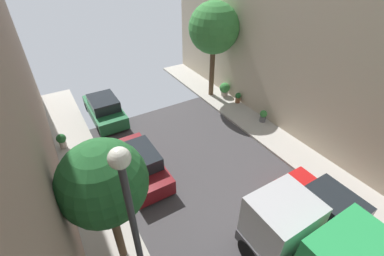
{
  "coord_description": "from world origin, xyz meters",
  "views": [
    {
      "loc": [
        -5.32,
        1.57,
        9.39
      ],
      "look_at": [
        1.15,
        12.29,
        0.5
      ],
      "focal_mm": 24.59,
      "sensor_mm": 36.0,
      "label": 1
    }
  ],
  "objects_px": {
    "parked_car_left_5": "(105,109)",
    "potted_plant_0": "(238,97)",
    "street_tree_2": "(104,183)",
    "potted_plant_3": "(263,116)",
    "parked_car_left_4": "(139,164)",
    "potted_plant_2": "(62,140)",
    "parked_car_right_2": "(328,210)",
    "potted_plant_1": "(225,89)",
    "street_tree_1": "(214,29)",
    "lamp_post": "(133,223)"
  },
  "relations": [
    {
      "from": "parked_car_left_4",
      "to": "potted_plant_2",
      "type": "distance_m",
      "value": 4.92
    },
    {
      "from": "street_tree_2",
      "to": "potted_plant_0",
      "type": "distance_m",
      "value": 12.83
    },
    {
      "from": "parked_car_right_2",
      "to": "potted_plant_1",
      "type": "distance_m",
      "value": 11.02
    },
    {
      "from": "parked_car_left_4",
      "to": "street_tree_1",
      "type": "distance_m",
      "value": 9.93
    },
    {
      "from": "street_tree_2",
      "to": "potted_plant_3",
      "type": "xyz_separation_m",
      "value": [
        10.38,
        3.8,
        -3.27
      ]
    },
    {
      "from": "parked_car_left_4",
      "to": "potted_plant_2",
      "type": "xyz_separation_m",
      "value": [
        -2.87,
        4.0,
        -0.07
      ]
    },
    {
      "from": "street_tree_1",
      "to": "potted_plant_0",
      "type": "xyz_separation_m",
      "value": [
        0.91,
        -1.98,
        -4.3
      ]
    },
    {
      "from": "street_tree_2",
      "to": "potted_plant_3",
      "type": "bearing_deg",
      "value": 20.1
    },
    {
      "from": "street_tree_2",
      "to": "lamp_post",
      "type": "xyz_separation_m",
      "value": [
        0.2,
        -1.91,
        0.34
      ]
    },
    {
      "from": "parked_car_left_4",
      "to": "potted_plant_1",
      "type": "relative_size",
      "value": 4.26
    },
    {
      "from": "parked_car_right_2",
      "to": "potted_plant_0",
      "type": "height_order",
      "value": "parked_car_right_2"
    },
    {
      "from": "parked_car_left_4",
      "to": "potted_plant_1",
      "type": "xyz_separation_m",
      "value": [
        8.29,
        4.27,
        -0.03
      ]
    },
    {
      "from": "parked_car_right_2",
      "to": "potted_plant_0",
      "type": "relative_size",
      "value": 5.71
    },
    {
      "from": "parked_car_right_2",
      "to": "potted_plant_3",
      "type": "xyz_separation_m",
      "value": [
        2.88,
        6.63,
        -0.15
      ]
    },
    {
      "from": "parked_car_right_2",
      "to": "potted_plant_1",
      "type": "height_order",
      "value": "parked_car_right_2"
    },
    {
      "from": "parked_car_left_5",
      "to": "street_tree_2",
      "type": "xyz_separation_m",
      "value": [
        -2.1,
        -9.39,
        3.12
      ]
    },
    {
      "from": "parked_car_left_5",
      "to": "parked_car_right_2",
      "type": "bearing_deg",
      "value": -66.17
    },
    {
      "from": "street_tree_1",
      "to": "lamp_post",
      "type": "bearing_deg",
      "value": -132.33
    },
    {
      "from": "street_tree_2",
      "to": "potted_plant_3",
      "type": "distance_m",
      "value": 11.53
    },
    {
      "from": "parked_car_left_4",
      "to": "potted_plant_2",
      "type": "relative_size",
      "value": 4.88
    },
    {
      "from": "parked_car_left_4",
      "to": "parked_car_right_2",
      "type": "relative_size",
      "value": 1.0
    },
    {
      "from": "parked_car_left_4",
      "to": "lamp_post",
      "type": "bearing_deg",
      "value": -109.24
    },
    {
      "from": "parked_car_left_5",
      "to": "parked_car_right_2",
      "type": "height_order",
      "value": "same"
    },
    {
      "from": "street_tree_2",
      "to": "parked_car_left_4",
      "type": "bearing_deg",
      "value": 59.24
    },
    {
      "from": "potted_plant_0",
      "to": "lamp_post",
      "type": "xyz_separation_m",
      "value": [
        -10.37,
        -8.4,
        3.63
      ]
    },
    {
      "from": "parked_car_left_5",
      "to": "potted_plant_2",
      "type": "relative_size",
      "value": 4.88
    },
    {
      "from": "parked_car_left_5",
      "to": "potted_plant_3",
      "type": "xyz_separation_m",
      "value": [
        8.28,
        -5.59,
        -0.15
      ]
    },
    {
      "from": "potted_plant_1",
      "to": "street_tree_2",
      "type": "bearing_deg",
      "value": -143.09
    },
    {
      "from": "street_tree_2",
      "to": "lamp_post",
      "type": "bearing_deg",
      "value": -83.97
    },
    {
      "from": "parked_car_left_4",
      "to": "street_tree_2",
      "type": "relative_size",
      "value": 0.84
    },
    {
      "from": "street_tree_1",
      "to": "potted_plant_2",
      "type": "relative_size",
      "value": 7.41
    },
    {
      "from": "potted_plant_0",
      "to": "street_tree_2",
      "type": "bearing_deg",
      "value": -148.46
    },
    {
      "from": "parked_car_left_5",
      "to": "potted_plant_0",
      "type": "xyz_separation_m",
      "value": [
        8.47,
        -2.9,
        -0.17
      ]
    },
    {
      "from": "parked_car_left_5",
      "to": "street_tree_1",
      "type": "relative_size",
      "value": 0.66
    },
    {
      "from": "parked_car_left_5",
      "to": "street_tree_1",
      "type": "xyz_separation_m",
      "value": [
        7.56,
        -0.92,
        4.13
      ]
    },
    {
      "from": "street_tree_2",
      "to": "potted_plant_0",
      "type": "relative_size",
      "value": 6.8
    },
    {
      "from": "potted_plant_0",
      "to": "lamp_post",
      "type": "bearing_deg",
      "value": -140.99
    },
    {
      "from": "street_tree_2",
      "to": "potted_plant_2",
      "type": "bearing_deg",
      "value": 95.84
    },
    {
      "from": "potted_plant_3",
      "to": "street_tree_1",
      "type": "bearing_deg",
      "value": 98.83
    },
    {
      "from": "parked_car_left_5",
      "to": "street_tree_1",
      "type": "height_order",
      "value": "street_tree_1"
    },
    {
      "from": "lamp_post",
      "to": "potted_plant_1",
      "type": "bearing_deg",
      "value": 43.64
    },
    {
      "from": "parked_car_left_5",
      "to": "street_tree_2",
      "type": "bearing_deg",
      "value": -102.62
    },
    {
      "from": "potted_plant_0",
      "to": "potted_plant_2",
      "type": "bearing_deg",
      "value": 174.75
    },
    {
      "from": "parked_car_left_5",
      "to": "street_tree_1",
      "type": "bearing_deg",
      "value": -6.96
    },
    {
      "from": "potted_plant_1",
      "to": "potted_plant_2",
      "type": "relative_size",
      "value": 1.15
    },
    {
      "from": "parked_car_left_5",
      "to": "potted_plant_2",
      "type": "bearing_deg",
      "value": -147.08
    },
    {
      "from": "potted_plant_0",
      "to": "potted_plant_1",
      "type": "distance_m",
      "value": 1.33
    },
    {
      "from": "parked_car_left_5",
      "to": "potted_plant_3",
      "type": "distance_m",
      "value": 9.99
    },
    {
      "from": "potted_plant_3",
      "to": "lamp_post",
      "type": "relative_size",
      "value": 0.12
    },
    {
      "from": "parked_car_left_4",
      "to": "lamp_post",
      "type": "distance_m",
      "value": 6.72
    }
  ]
}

